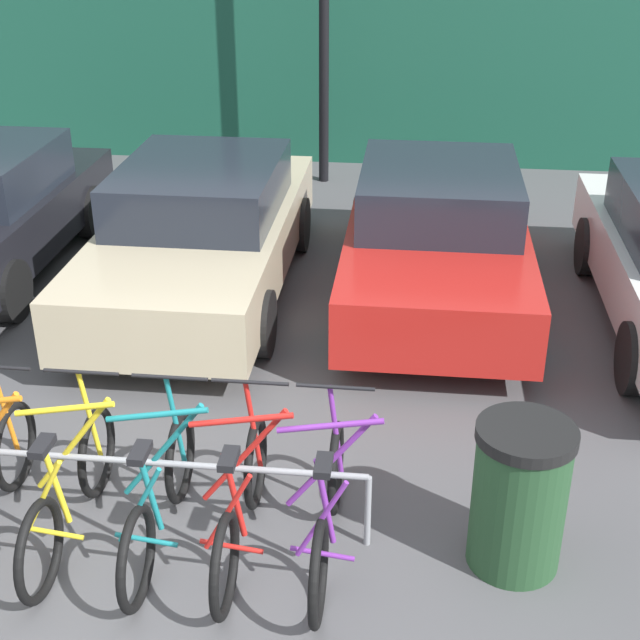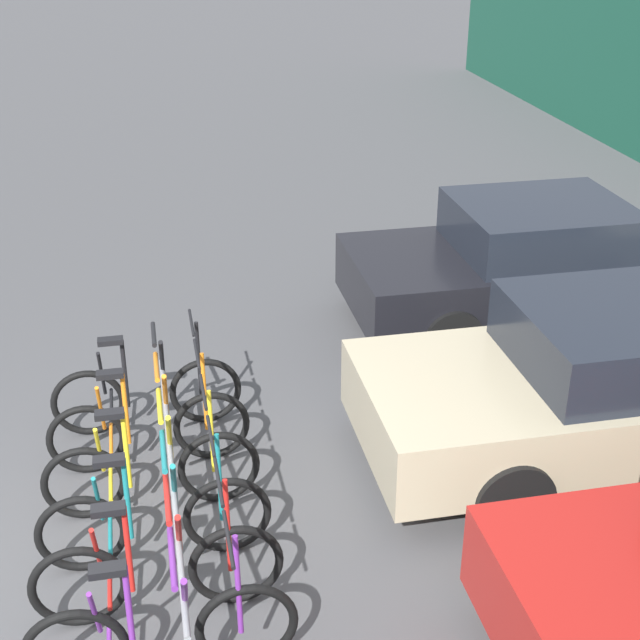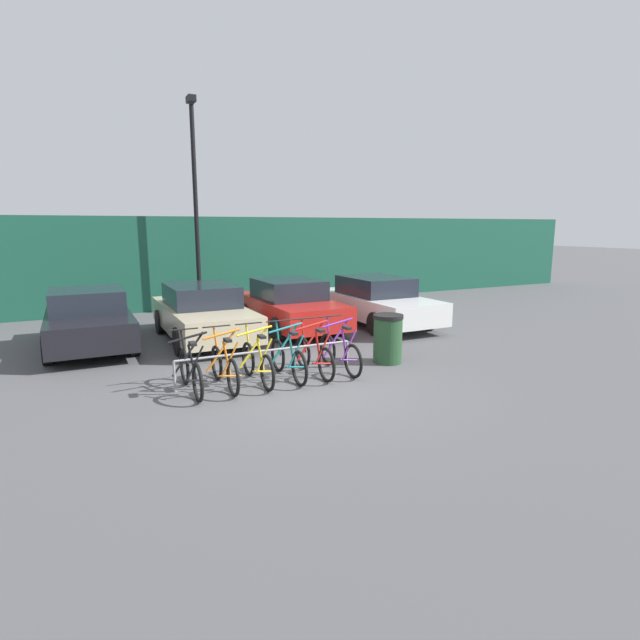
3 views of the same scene
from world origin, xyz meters
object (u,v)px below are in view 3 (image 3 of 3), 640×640
bicycle_yellow (257,363)px  bicycle_teal (288,359)px  bicycle_orange (224,367)px  bicycle_purple (340,353)px  bicycle_red (314,356)px  bicycle_black (191,371)px  bike_rack (267,354)px  car_beige (203,313)px  trash_bin (388,339)px  car_red (290,305)px  car_white (377,301)px  car_black (89,319)px  lamp_post (195,197)px

bicycle_yellow → bicycle_teal: same height
bicycle_orange → bicycle_yellow: bearing=2.4°
bicycle_purple → bicycle_teal: bearing=-179.3°
bicycle_red → bicycle_black: bearing=179.3°
bike_rack → car_beige: bearing=94.3°
bike_rack → car_beige: 3.87m
bicycle_red → trash_bin: bearing=2.6°
bicycle_red → car_red: 4.35m
bicycle_teal → car_white: bearing=37.6°
bicycle_black → bicycle_red: bearing=2.2°
bicycle_teal → car_red: car_red is taller
bicycle_black → bicycle_orange: size_ratio=1.00×
bicycle_red → bicycle_purple: size_ratio=1.00×
bicycle_black → car_black: bearing=110.6°
bicycle_black → bicycle_yellow: 1.21m
car_beige → trash_bin: (2.97, -3.90, -0.17)m
bicycle_purple → car_red: size_ratio=0.40×
bike_rack → bicycle_yellow: bearing=-149.9°
bicycle_teal → car_white: size_ratio=0.39×
bicycle_teal → car_red: bearing=63.8°
bicycle_yellow → bicycle_purple: same height
car_black → trash_bin: (5.58, -4.19, -0.17)m
trash_bin → car_red: bearing=97.3°
bicycle_black → car_beige: size_ratio=0.38×
bike_rack → lamp_post: bearing=85.9°
bicycle_orange → car_beige: size_ratio=0.38×
car_beige → car_white: size_ratio=1.01×
bicycle_red → car_black: bearing=130.9°
bicycle_teal → trash_bin: bicycle_teal is taller
lamp_post → trash_bin: size_ratio=6.59×
bicycle_yellow → lamp_post: 8.70m
bicycle_black → car_red: size_ratio=0.40×
bicycle_black → bicycle_yellow: same height
bicycle_yellow → trash_bin: size_ratio=1.66×
car_white → trash_bin: bearing=-119.6°
bicycle_teal → bike_rack: bearing=154.6°
bicycle_purple → car_beige: car_beige is taller
bicycle_purple → bicycle_orange: bearing=-179.3°
bicycle_orange → car_white: size_ratio=0.39×
car_black → lamp_post: (3.47, 3.68, 3.06)m
car_red → bicycle_purple: bearing=-99.4°
car_red → car_white: same height
bike_rack → bicycle_red: bicycle_red is taller
bicycle_teal → bicycle_purple: (1.11, 0.00, 0.00)m
bicycle_yellow → trash_bin: bicycle_yellow is taller
bicycle_orange → car_black: bearing=117.7°
trash_bin → car_beige: bearing=127.3°
bicycle_purple → trash_bin: bicycle_purple is taller
bicycle_orange → bicycle_red: size_ratio=1.00×
bicycle_red → car_white: bearing=43.4°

